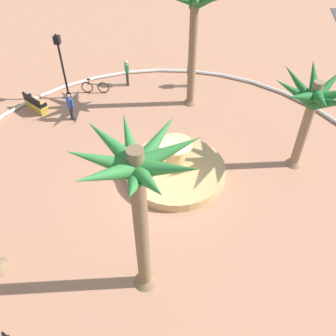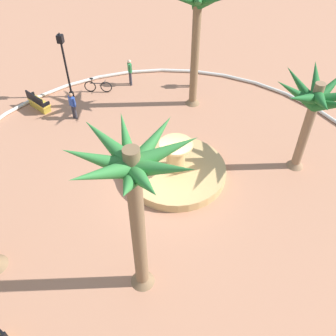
# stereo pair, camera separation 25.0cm
# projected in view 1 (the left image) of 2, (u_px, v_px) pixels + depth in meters

# --- Properties ---
(ground_plane) EXTENTS (80.00, 80.00, 0.00)m
(ground_plane) POSITION_uv_depth(u_px,v_px,m) (165.00, 188.00, 17.13)
(ground_plane) COLOR tan
(plaza_curb) EXTENTS (21.75, 21.75, 0.20)m
(plaza_curb) POSITION_uv_depth(u_px,v_px,m) (165.00, 186.00, 17.06)
(plaza_curb) COLOR silver
(plaza_curb) RESTS_ON ground
(fountain) EXTENTS (4.77, 4.77, 1.92)m
(fountain) POSITION_uv_depth(u_px,v_px,m) (175.00, 170.00, 17.57)
(fountain) COLOR tan
(fountain) RESTS_ON ground
(palm_tree_by_curb) EXTENTS (3.52, 3.70, 6.66)m
(palm_tree_by_curb) POSITION_uv_depth(u_px,v_px,m) (138.00, 184.00, 10.11)
(palm_tree_by_curb) COLOR brown
(palm_tree_by_curb) RESTS_ON ground
(palm_tree_mid_plaza) EXTENTS (4.13, 4.06, 6.83)m
(palm_tree_mid_plaza) POSITION_uv_depth(u_px,v_px,m) (195.00, 11.00, 18.47)
(palm_tree_mid_plaza) COLOR brown
(palm_tree_mid_plaza) RESTS_ON ground
(palm_tree_far_side) EXTENTS (4.03, 3.89, 4.84)m
(palm_tree_far_side) POSITION_uv_depth(u_px,v_px,m) (313.00, 101.00, 15.75)
(palm_tree_far_side) COLOR #8E6B4C
(palm_tree_far_side) RESTS_ON ground
(bench_west) EXTENTS (1.26, 1.62, 1.00)m
(bench_west) POSITION_uv_depth(u_px,v_px,m) (36.00, 105.00, 21.43)
(bench_west) COLOR gold
(bench_west) RESTS_ON ground
(lamppost) EXTENTS (0.32, 0.32, 4.03)m
(lamppost) POSITION_uv_depth(u_px,v_px,m) (62.00, 62.00, 21.00)
(lamppost) COLOR black
(lamppost) RESTS_ON ground
(bicycle_red_frame) EXTENTS (0.44, 1.72, 0.94)m
(bicycle_red_frame) POSITION_uv_depth(u_px,v_px,m) (95.00, 87.00, 22.77)
(bicycle_red_frame) COLOR black
(bicycle_red_frame) RESTS_ON ground
(person_cyclist_helmet) EXTENTS (0.34, 0.47, 1.62)m
(person_cyclist_helmet) POSITION_uv_depth(u_px,v_px,m) (70.00, 106.00, 20.39)
(person_cyclist_helmet) COLOR #33333D
(person_cyclist_helmet) RESTS_ON ground
(person_cyclist_photo) EXTENTS (0.53, 0.22, 1.62)m
(person_cyclist_photo) POSITION_uv_depth(u_px,v_px,m) (189.00, 73.00, 22.98)
(person_cyclist_photo) COLOR #33333D
(person_cyclist_photo) RESTS_ON ground
(person_pedestrian_stroll) EXTENTS (0.48, 0.34, 1.70)m
(person_pedestrian_stroll) POSITION_uv_depth(u_px,v_px,m) (127.00, 71.00, 23.04)
(person_pedestrian_stroll) COLOR #33333D
(person_pedestrian_stroll) RESTS_ON ground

